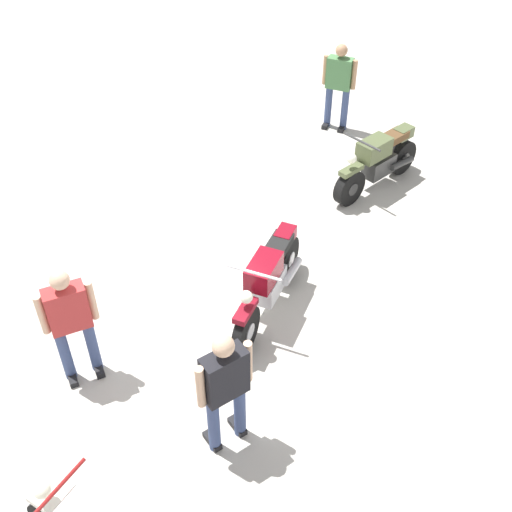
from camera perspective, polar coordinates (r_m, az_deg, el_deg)
ground_plane at (r=8.47m, az=-3.69°, el=-4.42°), size 40.00×40.00×0.00m
motorcycle_maroon_cruiser at (r=8.03m, az=1.16°, el=-2.24°), size 1.89×1.10×1.09m
motorcycle_olive_vintage at (r=10.52m, az=11.07°, el=8.41°), size 1.96×0.70×1.07m
person_in_green_shirt at (r=11.99m, az=7.53°, el=15.41°), size 0.47×0.60×1.63m
person_in_red_shirt at (r=7.30m, az=-16.53°, el=-5.56°), size 0.63×0.40×1.62m
person_in_black_shirt at (r=6.38m, az=-2.82°, el=-11.72°), size 0.65×0.33×1.65m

